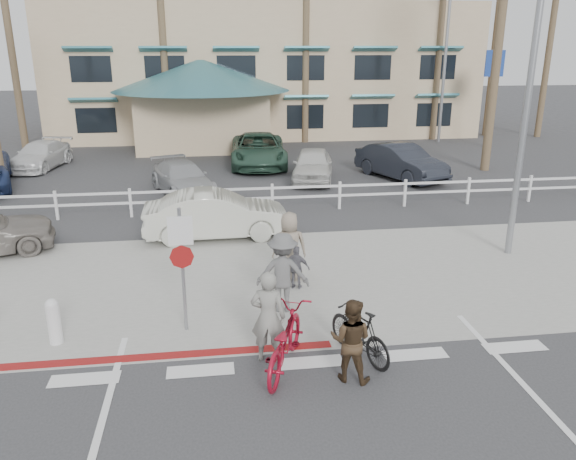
{
  "coord_description": "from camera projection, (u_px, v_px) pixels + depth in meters",
  "views": [
    {
      "loc": [
        -1.65,
        -8.27,
        5.55
      ],
      "look_at": [
        0.04,
        3.89,
        1.5
      ],
      "focal_mm": 35.0,
      "sensor_mm": 36.0,
      "label": 1
    }
  ],
  "objects": [
    {
      "name": "sign_post",
      "position": [
        182.0,
        264.0,
        11.05
      ],
      "size": [
        0.5,
        0.1,
        2.9
      ],
      "primitive_type": null,
      "color": "gray",
      "rests_on": "ground"
    },
    {
      "name": "building",
      "position": [
        261.0,
        44.0,
        37.38
      ],
      "size": [
        28.0,
        16.0,
        11.3
      ],
      "primitive_type": null,
      "color": "#D0B58E",
      "rests_on": "ground"
    },
    {
      "name": "palm_8",
      "position": [
        499.0,
        11.0,
        33.93
      ],
      "size": [
        4.0,
        4.0,
        15.0
      ],
      "primitive_type": null,
      "color": "#15381B",
      "rests_on": "ground"
    },
    {
      "name": "bike_red",
      "position": [
        284.0,
        341.0,
        9.95
      ],
      "size": [
        1.49,
        2.27,
        1.13
      ],
      "primitive_type": "imported",
      "rotation": [
        0.0,
        0.0,
        2.76
      ],
      "color": "maroon",
      "rests_on": "ground"
    },
    {
      "name": "info_sign",
      "position": [
        490.0,
        97.0,
        31.38
      ],
      "size": [
        1.2,
        0.16,
        5.6
      ],
      "primitive_type": null,
      "color": "navy",
      "rests_on": "ground"
    },
    {
      "name": "rider_black",
      "position": [
        351.0,
        340.0,
        9.59
      ],
      "size": [
        0.91,
        0.83,
        1.51
      ],
      "primitive_type": "imported",
      "rotation": [
        0.0,
        0.0,
        2.71
      ],
      "color": "#3C2B1B",
      "rests_on": "ground"
    },
    {
      "name": "lot_car_2",
      "position": [
        313.0,
        165.0,
        23.94
      ],
      "size": [
        2.48,
        4.31,
        1.38
      ],
      "primitive_type": "imported",
      "rotation": [
        0.0,
        0.0,
        -0.22
      ],
      "color": "silver",
      "rests_on": "ground"
    },
    {
      "name": "ground",
      "position": [
        317.0,
        381.0,
        9.74
      ],
      "size": [
        140.0,
        140.0,
        0.0
      ],
      "primitive_type": "plane",
      "color": "#333335"
    },
    {
      "name": "parking_lot",
      "position": [
        246.0,
        168.0,
        26.67
      ],
      "size": [
        50.0,
        16.0,
        0.01
      ],
      "primitive_type": "cube",
      "color": "#333335",
      "rests_on": "ground"
    },
    {
      "name": "rider_red",
      "position": [
        268.0,
        317.0,
        10.13
      ],
      "size": [
        0.73,
        0.57,
        1.76
      ],
      "primitive_type": "imported",
      "rotation": [
        0.0,
        0.0,
        2.89
      ],
      "color": "gray",
      "rests_on": "ground"
    },
    {
      "name": "palm_9",
      "position": [
        552.0,
        29.0,
        33.69
      ],
      "size": [
        4.0,
        4.0,
        13.0
      ],
      "primitive_type": null,
      "color": "#15381B",
      "rests_on": "ground"
    },
    {
      "name": "lot_car_3",
      "position": [
        401.0,
        162.0,
        24.27
      ],
      "size": [
        3.24,
        4.82,
        1.5
      ],
      "primitive_type": "imported",
      "rotation": [
        0.0,
        0.0,
        0.4
      ],
      "color": "black",
      "rests_on": "ground"
    },
    {
      "name": "lot_car_1",
      "position": [
        183.0,
        178.0,
        21.88
      ],
      "size": [
        3.01,
        4.54,
        1.22
      ],
      "primitive_type": "imported",
      "rotation": [
        0.0,
        0.0,
        0.34
      ],
      "color": "#9A9C9F",
      "rests_on": "ground"
    },
    {
      "name": "pedestrian_a",
      "position": [
        283.0,
        273.0,
        12.09
      ],
      "size": [
        1.25,
        0.86,
        1.78
      ],
      "primitive_type": "imported",
      "rotation": [
        0.0,
        0.0,
        2.96
      ],
      "color": "#5C5C5C",
      "rests_on": "ground"
    },
    {
      "name": "sidewalk_plaza",
      "position": [
        283.0,
        279.0,
        13.97
      ],
      "size": [
        22.0,
        7.0,
        0.01
      ],
      "primitive_type": "cube",
      "color": "gray",
      "rests_on": "ground"
    },
    {
      "name": "car_white_sedan",
      "position": [
        217.0,
        215.0,
        16.82
      ],
      "size": [
        4.38,
        1.64,
        1.43
      ],
      "primitive_type": "imported",
      "rotation": [
        0.0,
        0.0,
        1.6
      ],
      "color": "beige",
      "rests_on": "ground"
    },
    {
      "name": "palm_11",
      "position": [
        502.0,
        10.0,
        24.03
      ],
      "size": [
        4.0,
        4.0,
        14.0
      ],
      "primitive_type": null,
      "color": "#15381B",
      "rests_on": "ground"
    },
    {
      "name": "bollard_0",
      "position": [
        54.0,
        321.0,
        10.84
      ],
      "size": [
        0.26,
        0.26,
        0.95
      ],
      "primitive_type": null,
      "color": "silver",
      "rests_on": "ground"
    },
    {
      "name": "palm_7",
      "position": [
        442.0,
        19.0,
        32.62
      ],
      "size": [
        4.0,
        4.0,
        14.0
      ],
      "primitive_type": null,
      "color": "#15381B",
      "rests_on": "ground"
    },
    {
      "name": "curb_red",
      "position": [
        147.0,
        357.0,
        10.47
      ],
      "size": [
        7.0,
        0.25,
        0.02
      ],
      "primitive_type": "cube",
      "color": "maroon",
      "rests_on": "ground"
    },
    {
      "name": "palm_1",
      "position": [
        8.0,
        26.0,
        29.65
      ],
      "size": [
        4.0,
        4.0,
        13.0
      ],
      "primitive_type": null,
      "color": "#15381B",
      "rests_on": "ground"
    },
    {
      "name": "lot_car_4",
      "position": [
        40.0,
        155.0,
        26.38
      ],
      "size": [
        2.49,
        4.5,
        1.23
      ],
      "primitive_type": "imported",
      "rotation": [
        0.0,
        0.0,
        -0.19
      ],
      "color": "silver",
      "rests_on": "ground"
    },
    {
      "name": "pedestrian_child",
      "position": [
        297.0,
        268.0,
        13.29
      ],
      "size": [
        0.68,
        0.49,
        1.07
      ],
      "primitive_type": "imported",
      "rotation": [
        0.0,
        0.0,
        2.74
      ],
      "color": "slate",
      "rests_on": "ground"
    },
    {
      "name": "lot_car_5",
      "position": [
        258.0,
        150.0,
        26.9
      ],
      "size": [
        2.87,
        5.67,
        1.54
      ],
      "primitive_type": "imported",
      "rotation": [
        0.0,
        0.0,
        -0.06
      ],
      "color": "#2B4C3C",
      "rests_on": "ground"
    },
    {
      "name": "pedestrian_b",
      "position": [
        289.0,
        247.0,
        13.69
      ],
      "size": [
        0.86,
        0.57,
        1.74
      ],
      "primitive_type": "imported",
      "rotation": [
        0.0,
        0.0,
        3.13
      ],
      "color": "gray",
      "rests_on": "ground"
    },
    {
      "name": "palm_4",
      "position": [
        234.0,
        9.0,
        31.84
      ],
      "size": [
        4.0,
        4.0,
        15.0
      ],
      "primitive_type": null,
      "color": "#15381B",
      "rests_on": "ground"
    },
    {
      "name": "rail_fence",
      "position": [
        275.0,
        198.0,
        19.52
      ],
      "size": [
        29.4,
        0.16,
        1.0
      ],
      "primitive_type": null,
      "color": "silver",
      "rests_on": "ground"
    },
    {
      "name": "streetlight_1",
      "position": [
        445.0,
        60.0,
        32.39
      ],
      "size": [
        0.6,
        2.0,
        9.5
      ],
      "primitive_type": null,
      "color": "gray",
      "rests_on": "ground"
    },
    {
      "name": "bike_black",
      "position": [
        360.0,
        333.0,
        10.34
      ],
      "size": [
        1.13,
        1.75,
        1.02
      ],
      "primitive_type": "imported",
      "rotation": [
        0.0,
        0.0,
        3.56
      ],
      "color": "black",
      "rests_on": "ground"
    },
    {
      "name": "palm_5",
      "position": [
        306.0,
        27.0,
        31.73
      ],
      "size": [
        4.0,
        4.0,
        13.0
      ],
      "primitive_type": null,
      "color": "#15381B",
      "rests_on": "ground"
    },
    {
      "name": "palm_3",
      "position": [
        161.0,
        17.0,
        30.53
      ],
      "size": [
        4.0,
        4.0,
        14.0
      ],
      "primitive_type": null,
      "color": "#15381B",
      "rests_on": "ground"
    },
    {
      "name": "cross_street",
      "position": [
        267.0,
        230.0,
        17.73
      ],
      "size": [
        40.0,
        5.0,
        0.01
      ],
      "primitive_type": "cube",
      "color": "#333335",
      "rests_on": "ground"
    },
    {
      "name": "streetlight_0",
      "position": [
        529.0,
        88.0,
        14.35
      ],
      "size": [
        0.6,
        2.0,
        9.0
      ],
      "primitive_type": null,
      "color": "gray",
      "rests_on": "ground"
    }
  ]
}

